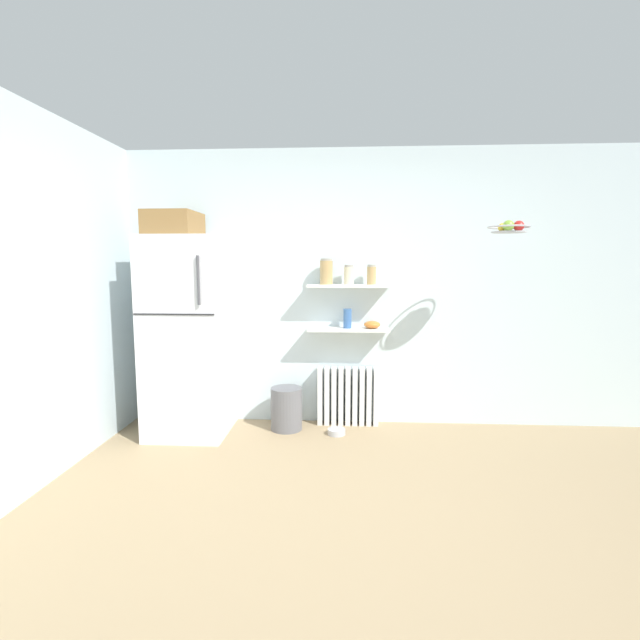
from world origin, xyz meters
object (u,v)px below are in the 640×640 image
trash_bin (286,409)px  radiator (348,396)px  refrigerator (189,331)px  storage_jar_1 (349,275)px  shelf_bowl (372,325)px  storage_jar_2 (372,275)px  hanging_fruit_basket (510,228)px  vase (347,318)px  storage_jar_0 (326,272)px  pet_food_bowl (337,432)px

trash_bin → radiator: bearing=16.7°
refrigerator → trash_bin: refrigerator is taller
storage_jar_1 → shelf_bowl: bearing=-0.0°
storage_jar_2 → shelf_bowl: storage_jar_2 is taller
hanging_fruit_basket → storage_jar_2: bearing=156.8°
vase → shelf_bowl: vase is taller
storage_jar_1 → storage_jar_2: (0.21, -0.00, 0.00)m
storage_jar_0 → pet_food_bowl: storage_jar_0 is taller
refrigerator → trash_bin: size_ratio=5.03×
storage_jar_0 → trash_bin: size_ratio=0.60×
radiator → vase: vase is taller
vase → trash_bin: (-0.56, -0.14, -0.83)m
pet_food_bowl → vase: bearing=69.9°
radiator → trash_bin: size_ratio=1.46×
storage_jar_1 → vase: 0.41m
storage_jar_2 → shelf_bowl: (0.01, 0.00, -0.46)m
radiator → hanging_fruit_basket: hanging_fruit_basket is taller
vase → pet_food_bowl: bearing=-110.1°
storage_jar_0 → trash_bin: storage_jar_0 is taller
trash_bin → hanging_fruit_basket: (1.85, -0.32, 1.63)m
storage_jar_1 → shelf_bowl: storage_jar_1 is taller
storage_jar_1 → vase: storage_jar_1 is taller
refrigerator → shelf_bowl: size_ratio=13.03×
trash_bin → shelf_bowl: bearing=10.1°
pet_food_bowl → storage_jar_0: bearing=113.4°
refrigerator → hanging_fruit_basket: 2.87m
storage_jar_2 → refrigerator: bearing=-171.6°
storage_jar_2 → vase: storage_jar_2 is taller
storage_jar_0 → storage_jar_2: 0.42m
storage_jar_0 → hanging_fruit_basket: size_ratio=0.73×
storage_jar_2 → shelf_bowl: size_ratio=1.20×
radiator → hanging_fruit_basket: bearing=-20.9°
radiator → storage_jar_1: storage_jar_1 is taller
radiator → pet_food_bowl: (-0.10, -0.28, -0.25)m
refrigerator → radiator: size_ratio=3.44×
refrigerator → hanging_fruit_basket: (2.72, -0.22, 0.89)m
refrigerator → storage_jar_0: 1.36m
refrigerator → hanging_fruit_basket: refrigerator is taller
vase → radiator: bearing=71.8°
radiator → vase: size_ratio=3.20×
refrigerator → storage_jar_1: refrigerator is taller
radiator → pet_food_bowl: 0.39m
storage_jar_1 → vase: (-0.01, -0.00, -0.41)m
vase → trash_bin: bearing=-165.8°
pet_food_bowl → hanging_fruit_basket: hanging_fruit_basket is taller
storage_jar_2 → trash_bin: bearing=-169.7°
storage_jar_0 → storage_jar_2: (0.42, 0.00, -0.03)m
storage_jar_1 → trash_bin: (-0.57, -0.14, -1.24)m
storage_jar_0 → pet_food_bowl: 1.47m
shelf_bowl → pet_food_bowl: (-0.32, -0.25, -0.95)m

